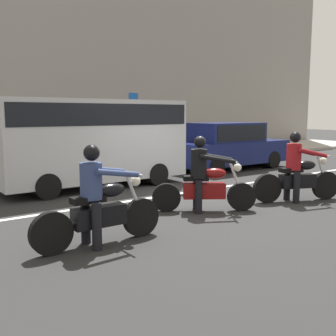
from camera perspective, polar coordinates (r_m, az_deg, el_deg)
ground_plane at (r=9.46m, az=3.98°, el=-4.73°), size 80.00×80.00×0.00m
sidewalk_slab at (r=16.30m, az=-14.56°, el=0.60°), size 40.00×4.40×0.14m
building_facade at (r=19.78m, az=-19.09°, el=19.03°), size 40.00×1.40×12.06m
lane_marking_stripe at (r=9.84m, az=-1.81°, el=-4.20°), size 18.00×0.14×0.01m
motorcycle_with_rider_crimson at (r=9.78m, az=18.06°, el=-0.72°), size 2.11×1.02×1.64m
motorcycle_with_rider_denim_blue at (r=6.29m, az=-10.01°, el=-5.17°), size 2.19×0.70×1.59m
motorcycle_with_rider_black_leather at (r=8.37m, az=5.16°, el=-1.86°), size 1.89×1.33×1.59m
parked_van_silver at (r=11.25m, az=-10.90°, el=4.41°), size 5.20×1.96×2.43m
parked_sedan_navy at (r=14.81m, az=8.69°, el=3.23°), size 4.72×1.82×1.72m
street_sign_post at (r=16.73m, az=-5.00°, el=6.99°), size 0.44×0.08×2.78m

